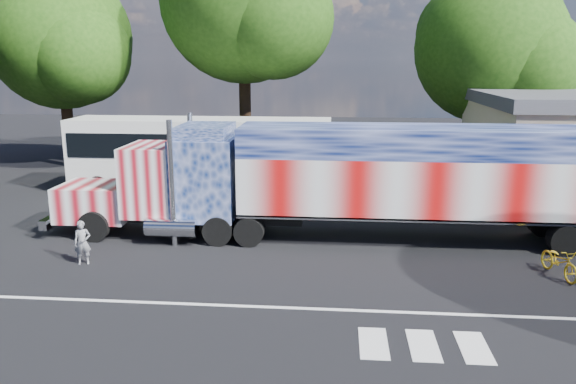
# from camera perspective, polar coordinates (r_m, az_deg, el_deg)

# --- Properties ---
(ground) EXTENTS (100.00, 100.00, 0.00)m
(ground) POSITION_cam_1_polar(r_m,az_deg,el_deg) (18.79, -0.82, -7.77)
(ground) COLOR black
(lane_markings) EXTENTS (30.00, 2.67, 0.01)m
(lane_markings) POSITION_cam_1_polar(r_m,az_deg,el_deg) (15.25, 4.25, -13.04)
(lane_markings) COLOR silver
(lane_markings) RESTS_ON ground
(semi_truck) EXTENTS (21.93, 3.46, 4.68)m
(semi_truck) POSITION_cam_1_polar(r_m,az_deg,el_deg) (21.29, 7.08, 1.43)
(semi_truck) COLOR black
(semi_truck) RESTS_ON ground
(coach_bus) EXTENTS (13.20, 3.07, 3.84)m
(coach_bus) POSITION_cam_1_polar(r_m,az_deg,el_deg) (29.03, -8.83, 3.73)
(coach_bus) COLOR silver
(coach_bus) RESTS_ON ground
(woman) EXTENTS (0.64, 0.52, 1.51)m
(woman) POSITION_cam_1_polar(r_m,az_deg,el_deg) (20.17, -20.16, -4.85)
(woman) COLOR slate
(woman) RESTS_ON ground
(bicycle) EXTENTS (1.08, 2.02, 1.01)m
(bicycle) POSITION_cam_1_polar(r_m,az_deg,el_deg) (19.95, 25.87, -6.35)
(bicycle) COLOR gold
(bicycle) RESTS_ON ground
(tree_n_mid) EXTENTS (10.10, 9.62, 14.93)m
(tree_n_mid) POSITION_cam_1_polar(r_m,az_deg,el_deg) (34.33, -4.30, 18.83)
(tree_n_mid) COLOR black
(tree_n_mid) RESTS_ON ground
(tree_nw_a) EXTENTS (9.13, 8.70, 12.36)m
(tree_nw_a) POSITION_cam_1_polar(r_m,az_deg,el_deg) (38.48, -21.96, 14.21)
(tree_nw_a) COLOR black
(tree_nw_a) RESTS_ON ground
(tree_ne_a) EXTENTS (9.28, 8.84, 11.83)m
(tree_ne_a) POSITION_cam_1_polar(r_m,az_deg,el_deg) (36.09, 20.10, 13.52)
(tree_ne_a) COLOR black
(tree_ne_a) RESTS_ON ground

